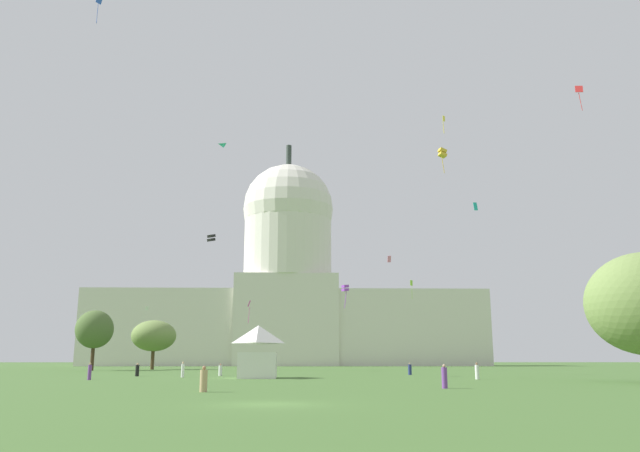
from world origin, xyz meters
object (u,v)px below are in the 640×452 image
at_px(person_purple_deep_crowd, 444,377).
at_px(event_tent, 258,351).
at_px(kite_gold_mid, 442,153).
at_px(kite_violet_low, 345,288).
at_px(kite_lime_mid, 411,285).
at_px(tree_west_mid, 95,329).
at_px(person_navy_front_center, 410,369).
at_px(person_black_back_right, 137,370).
at_px(kite_cyan_mid, 218,147).
at_px(kite_blue_high, 98,5).
at_px(kite_yellow_mid, 444,121).
at_px(kite_magenta_low, 249,307).
at_px(person_white_lawn_far_right, 220,370).
at_px(person_grey_near_tent, 261,370).
at_px(kite_pink_mid, 389,259).
at_px(tree_west_near, 154,336).
at_px(person_purple_near_tree_west, 90,372).
at_px(kite_red_high, 579,91).
at_px(kite_turquoise_mid, 475,206).
at_px(capitol_building, 287,293).
at_px(kite_white_low, 147,308).
at_px(person_white_mid_right, 477,372).
at_px(kite_black_mid, 211,238).
at_px(person_white_edge_east, 183,370).
at_px(person_tan_aisle_center, 204,380).

bearing_deg(person_purple_deep_crowd, event_tent, 65.97).
relative_size(kite_gold_mid, kite_violet_low, 1.06).
relative_size(kite_lime_mid, kite_gold_mid, 1.60).
height_order(tree_west_mid, person_navy_front_center, tree_west_mid).
height_order(person_black_back_right, kite_gold_mid, kite_gold_mid).
distance_m(kite_cyan_mid, kite_blue_high, 40.75).
distance_m(kite_yellow_mid, kite_magenta_low, 53.34).
distance_m(person_white_lawn_far_right, person_grey_near_tent, 5.49).
distance_m(event_tent, kite_magenta_low, 50.23).
distance_m(person_black_back_right, kite_pink_mid, 67.40).
bearing_deg(kite_lime_mid, kite_violet_low, 96.50).
height_order(tree_west_near, person_purple_near_tree_west, tree_west_near).
xyz_separation_m(kite_gold_mid, kite_violet_low, (-11.19, 6.39, -15.34)).
bearing_deg(kite_red_high, person_black_back_right, 51.99).
height_order(person_black_back_right, kite_turquoise_mid, kite_turquoise_mid).
bearing_deg(event_tent, tree_west_near, 112.46).
height_order(kite_cyan_mid, kite_red_high, kite_red_high).
distance_m(person_purple_near_tree_west, kite_blue_high, 61.54).
distance_m(capitol_building, kite_white_low, 51.03).
height_order(person_purple_deep_crowd, kite_turquoise_mid, kite_turquoise_mid).
distance_m(kite_red_high, kite_white_low, 119.49).
relative_size(person_purple_near_tree_west, kite_white_low, 1.64).
distance_m(person_navy_front_center, kite_magenta_low, 44.63).
bearing_deg(tree_west_near, event_tent, -66.60).
xyz_separation_m(person_white_mid_right, kite_red_high, (16.69, 7.15, 34.02)).
bearing_deg(kite_lime_mid, capitol_building, -30.10).
bearing_deg(kite_violet_low, kite_white_low, -0.31).
xyz_separation_m(tree_west_near, person_purple_deep_crowd, (39.40, -81.96, -5.80)).
relative_size(kite_black_mid, kite_violet_low, 0.54).
bearing_deg(person_white_mid_right, person_grey_near_tent, 66.34).
bearing_deg(kite_yellow_mid, kite_turquoise_mid, -118.77).
xyz_separation_m(person_grey_near_tent, kite_turquoise_mid, (35.14, 28.29, 27.45)).
xyz_separation_m(kite_yellow_mid, kite_red_high, (15.13, -8.65, 0.69)).
bearing_deg(person_black_back_right, kite_yellow_mid, 120.64).
bearing_deg(kite_magenta_low, kite_violet_low, 73.60).
bearing_deg(event_tent, kite_gold_mid, -0.76).
xyz_separation_m(person_white_mid_right, kite_gold_mid, (-1.33, 5.22, 25.05)).
height_order(person_white_lawn_far_right, kite_violet_low, kite_violet_low).
distance_m(person_white_lawn_far_right, kite_violet_low, 18.31).
xyz_separation_m(person_white_edge_east, kite_magenta_low, (3.36, 46.47, 10.93)).
distance_m(kite_lime_mid, kite_red_high, 86.72).
relative_size(event_tent, kite_blue_high, 1.46).
distance_m(person_white_mid_right, kite_cyan_mid, 38.64).
bearing_deg(kite_red_high, kite_cyan_mid, 58.71).
relative_size(person_navy_front_center, kite_gold_mid, 0.51).
xyz_separation_m(capitol_building, kite_black_mid, (-11.65, -88.86, 0.55)).
xyz_separation_m(person_white_edge_east, kite_cyan_mid, (3.21, -1.50, 25.89)).
bearing_deg(person_tan_aisle_center, person_white_mid_right, 56.19).
distance_m(capitol_building, event_tent, 130.69).
bearing_deg(tree_west_mid, kite_red_high, -31.44).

